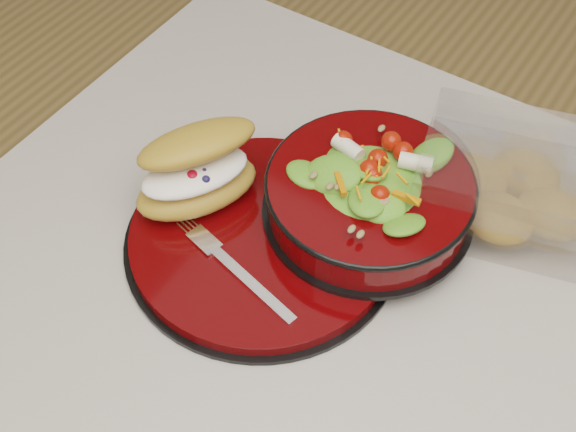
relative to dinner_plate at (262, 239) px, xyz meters
The scene contains 5 objects.
dinner_plate is the anchor object (origin of this frame).
salad_bowl 0.13m from the dinner_plate, 47.20° to the left, with size 0.23×0.23×0.10m.
croissant 0.10m from the dinner_plate, behind, with size 0.13×0.17×0.08m.
fork 0.06m from the dinner_plate, 82.79° to the right, with size 0.16×0.05×0.00m.
pastry_box 0.28m from the dinner_plate, 42.63° to the left, with size 0.24×0.20×0.09m.
Camera 1 is at (0.02, -0.42, 1.59)m, focal length 50.00 mm.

